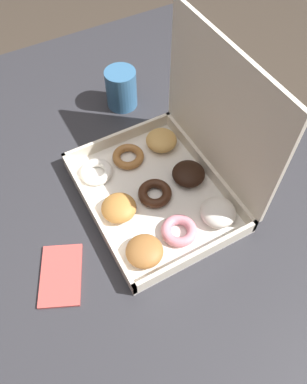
# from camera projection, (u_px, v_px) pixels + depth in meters

# --- Properties ---
(ground_plane) EXTENTS (8.00, 8.00, 0.00)m
(ground_plane) POSITION_uv_depth(u_px,v_px,m) (129.00, 311.00, 1.41)
(ground_plane) COLOR #42382D
(dining_table) EXTENTS (1.21, 1.02, 0.76)m
(dining_table) POSITION_uv_depth(u_px,v_px,m) (113.00, 223.00, 0.86)
(dining_table) COLOR #2D2D33
(dining_table) RESTS_ON ground_plane
(donut_box) EXTENTS (0.34, 0.28, 0.31)m
(donut_box) POSITION_uv_depth(u_px,v_px,m) (172.00, 173.00, 0.75)
(donut_box) COLOR silver
(donut_box) RESTS_ON dining_table
(coffee_mug) EXTENTS (0.08, 0.08, 0.10)m
(coffee_mug) POSITION_uv_depth(u_px,v_px,m) (121.00, 88.00, 0.91)
(coffee_mug) COLOR teal
(coffee_mug) RESTS_ON dining_table
(paper_napkin) EXTENTS (0.14, 0.12, 0.01)m
(paper_napkin) POSITION_uv_depth(u_px,v_px,m) (61.00, 275.00, 0.69)
(paper_napkin) COLOR #CC4C47
(paper_napkin) RESTS_ON dining_table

